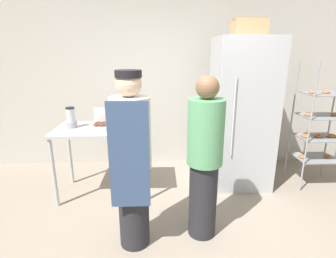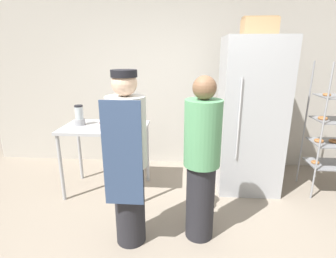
% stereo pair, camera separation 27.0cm
% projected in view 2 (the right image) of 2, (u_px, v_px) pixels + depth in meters
% --- Properties ---
extents(back_wall, '(6.40, 0.12, 2.98)m').
position_uv_depth(back_wall, '(184.00, 73.00, 4.11)').
color(back_wall, '#B7B2A8').
rests_on(back_wall, ground_plane).
extents(refrigerator, '(0.78, 0.73, 1.99)m').
position_uv_depth(refrigerator, '(250.00, 116.00, 3.41)').
color(refrigerator, '#ADAFB5').
rests_on(refrigerator, ground_plane).
extents(baking_rack, '(0.59, 0.48, 1.70)m').
position_uv_depth(baking_rack, '(336.00, 131.00, 3.33)').
color(baking_rack, '#93969B').
rests_on(baking_rack, ground_plane).
extents(prep_counter, '(1.07, 0.67, 0.90)m').
position_uv_depth(prep_counter, '(106.00, 134.00, 3.36)').
color(prep_counter, '#ADAFB5').
rests_on(prep_counter, ground_plane).
extents(donut_box, '(0.26, 0.20, 0.24)m').
position_uv_depth(donut_box, '(109.00, 123.00, 3.28)').
color(donut_box, silver).
rests_on(donut_box, prep_counter).
extents(blender_pitcher, '(0.13, 0.13, 0.26)m').
position_uv_depth(blender_pitcher, '(79.00, 116.00, 3.35)').
color(blender_pitcher, '#99999E').
rests_on(blender_pitcher, prep_counter).
extents(cardboard_storage_box, '(0.41, 0.31, 0.23)m').
position_uv_depth(cardboard_storage_box, '(259.00, 27.00, 3.21)').
color(cardboard_storage_box, tan).
rests_on(cardboard_storage_box, refrigerator).
extents(person_baker, '(0.35, 0.37, 1.67)m').
position_uv_depth(person_baker, '(128.00, 159.00, 2.38)').
color(person_baker, '#232328').
rests_on(person_baker, ground_plane).
extents(person_customer, '(0.34, 0.34, 1.61)m').
position_uv_depth(person_customer, '(202.00, 161.00, 2.46)').
color(person_customer, '#232328').
rests_on(person_customer, ground_plane).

